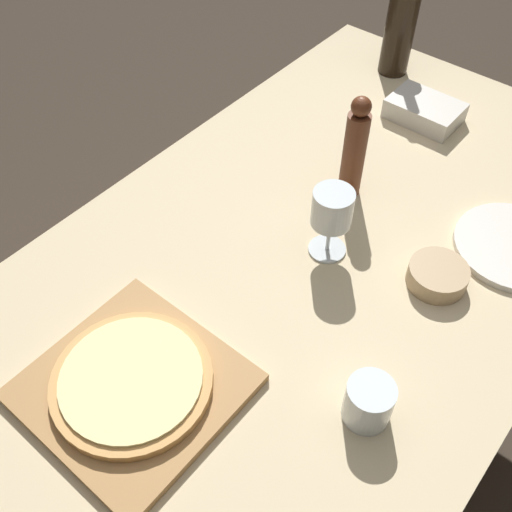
# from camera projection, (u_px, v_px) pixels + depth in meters

# --- Properties ---
(ground_plane) EXTENTS (12.00, 12.00, 0.00)m
(ground_plane) POSITION_uv_depth(u_px,v_px,m) (284.00, 436.00, 1.73)
(ground_plane) COLOR #382D23
(dining_table) EXTENTS (0.92, 1.71, 0.76)m
(dining_table) POSITION_uv_depth(u_px,v_px,m) (296.00, 295.00, 1.23)
(dining_table) COLOR #CCB78E
(dining_table) RESTS_ON ground_plane
(cutting_board) EXTENTS (0.32, 0.31, 0.02)m
(cutting_board) POSITION_uv_depth(u_px,v_px,m) (134.00, 387.00, 0.98)
(cutting_board) COLOR #A87A47
(cutting_board) RESTS_ON dining_table
(pizza) EXTENTS (0.26, 0.26, 0.02)m
(pizza) POSITION_uv_depth(u_px,v_px,m) (132.00, 381.00, 0.97)
(pizza) COLOR tan
(pizza) RESTS_ON cutting_board
(wine_bottle) EXTENTS (0.08, 0.08, 0.32)m
(wine_bottle) POSITION_uv_depth(u_px,v_px,m) (401.00, 25.00, 1.52)
(wine_bottle) COLOR black
(wine_bottle) RESTS_ON dining_table
(pepper_mill) EXTENTS (0.05, 0.05, 0.24)m
(pepper_mill) POSITION_uv_depth(u_px,v_px,m) (355.00, 150.00, 1.22)
(pepper_mill) COLOR #5B2D19
(pepper_mill) RESTS_ON dining_table
(wine_glass) EXTENTS (0.08, 0.08, 0.15)m
(wine_glass) POSITION_uv_depth(u_px,v_px,m) (332.00, 211.00, 1.11)
(wine_glass) COLOR silver
(wine_glass) RESTS_ON dining_table
(small_bowl) EXTENTS (0.11, 0.11, 0.04)m
(small_bowl) POSITION_uv_depth(u_px,v_px,m) (437.00, 276.00, 1.12)
(small_bowl) COLOR tan
(small_bowl) RESTS_ON dining_table
(drinking_tumbler) EXTENTS (0.08, 0.08, 0.08)m
(drinking_tumbler) POSITION_uv_depth(u_px,v_px,m) (369.00, 402.00, 0.93)
(drinking_tumbler) COLOR silver
(drinking_tumbler) RESTS_ON dining_table
(food_container) EXTENTS (0.17, 0.12, 0.05)m
(food_container) POSITION_uv_depth(u_px,v_px,m) (424.00, 110.00, 1.46)
(food_container) COLOR beige
(food_container) RESTS_ON dining_table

